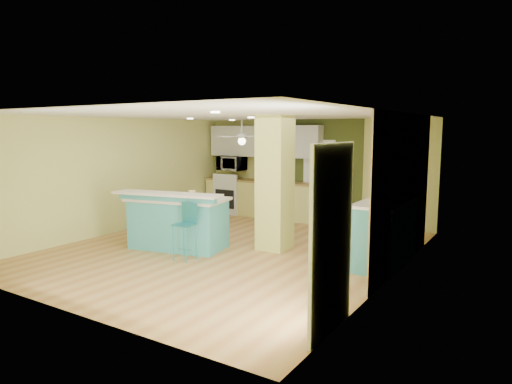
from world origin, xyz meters
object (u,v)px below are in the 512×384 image
at_px(side_counter, 385,232).
at_px(canister, 192,195).
at_px(peninsula, 178,221).
at_px(bar_stool, 187,222).
at_px(fruit_bowl, 287,181).

distance_m(side_counter, canister, 3.51).
height_order(peninsula, side_counter, peninsula).
xyz_separation_m(side_counter, canister, (-3.34, -0.97, 0.50)).
bearing_deg(peninsula, bar_stool, -49.54).
relative_size(peninsula, bar_stool, 2.18).
bearing_deg(canister, bar_stool, -57.65).
relative_size(fruit_bowl, canister, 2.15).
relative_size(peninsula, canister, 13.88).
bearing_deg(fruit_bowl, bar_stool, -86.43).
relative_size(bar_stool, canister, 6.37).
distance_m(peninsula, fruit_bowl, 3.62).
bearing_deg(bar_stool, side_counter, 26.76).
distance_m(fruit_bowl, canister, 3.50).
relative_size(peninsula, fruit_bowl, 6.47).
distance_m(peninsula, canister, 0.61).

